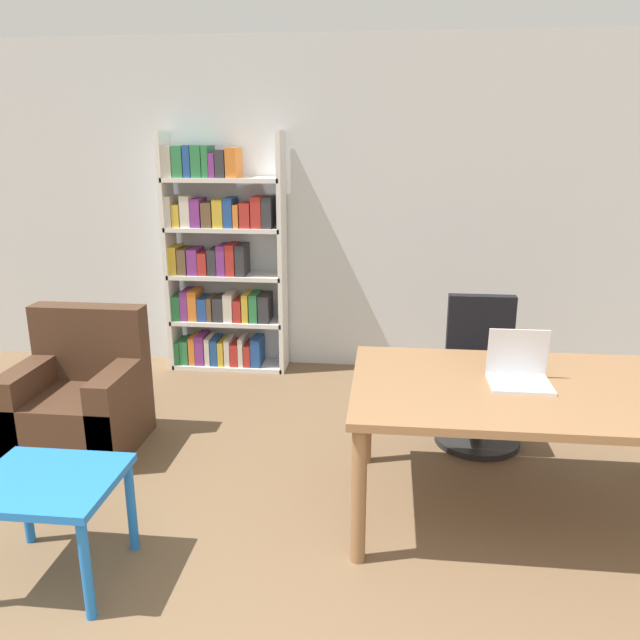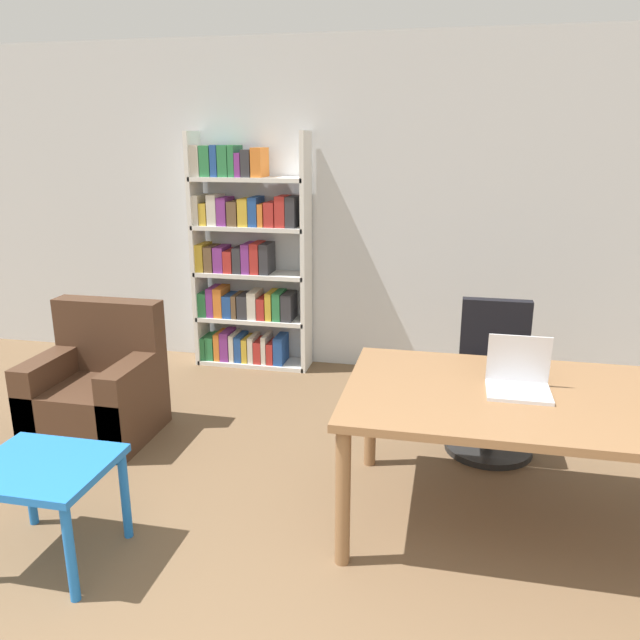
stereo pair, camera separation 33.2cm
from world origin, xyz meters
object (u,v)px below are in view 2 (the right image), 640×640
at_px(office_chair, 492,385).
at_px(side_table_blue, 43,479).
at_px(bookshelf, 245,262).
at_px(desk, 532,409).
at_px(armchair, 98,393).
at_px(laptop, 518,380).

relative_size(office_chair, side_table_blue, 1.56).
bearing_deg(bookshelf, desk, -43.43).
relative_size(armchair, bookshelf, 0.44).
height_order(desk, laptop, laptop).
relative_size(laptop, bookshelf, 0.15).
xyz_separation_m(side_table_blue, armchair, (-0.48, 1.23, -0.13)).
height_order(armchair, bookshelf, bookshelf).
bearing_deg(desk, bookshelf, 136.57).
relative_size(desk, laptop, 5.99).
height_order(office_chair, side_table_blue, office_chair).
bearing_deg(office_chair, laptop, -86.19).
bearing_deg(desk, office_chair, 98.18).
xyz_separation_m(side_table_blue, bookshelf, (0.05, 2.75, 0.49)).
height_order(laptop, office_chair, laptop).
distance_m(desk, side_table_blue, 2.31).
bearing_deg(laptop, desk, -26.62).
distance_m(desk, armchair, 2.73).
distance_m(laptop, side_table_blue, 2.27).
xyz_separation_m(laptop, office_chair, (-0.06, 0.83, -0.37)).
bearing_deg(bookshelf, laptop, -43.88).
distance_m(side_table_blue, bookshelf, 2.79).
relative_size(side_table_blue, armchair, 0.69).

